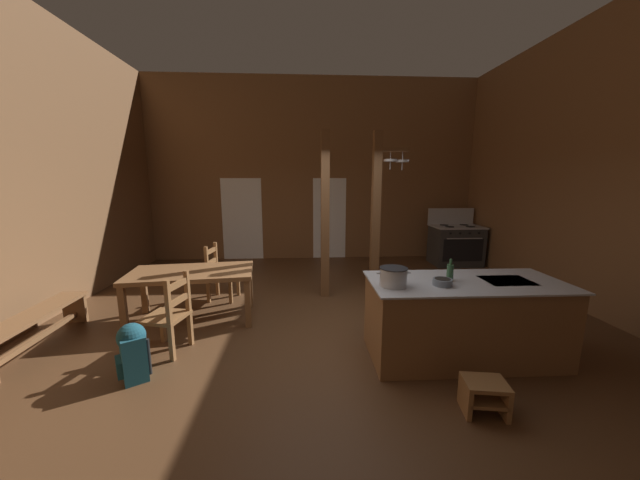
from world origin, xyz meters
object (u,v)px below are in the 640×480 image
at_px(step_stool, 484,394).
at_px(ladderback_chair_near_window, 169,316).
at_px(dining_table, 192,277).
at_px(bottle_tall_on_counter, 450,272).
at_px(ladderback_chair_by_post, 220,273).
at_px(stockpot_on_counter, 393,277).
at_px(mixing_bowl_on_counter, 442,282).
at_px(kitchen_island, 463,319).
at_px(bench_along_left_wall, 34,324).
at_px(backpack, 133,350).
at_px(stove_range, 455,244).

relative_size(step_stool, ladderback_chair_near_window, 0.42).
xyz_separation_m(dining_table, bottle_tall_on_counter, (3.23, -1.18, 0.36)).
xyz_separation_m(ladderback_chair_by_post, stockpot_on_counter, (2.36, -2.18, 0.56)).
bearing_deg(dining_table, mixing_bowl_on_counter, -23.51).
xyz_separation_m(kitchen_island, bench_along_left_wall, (-5.07, 0.48, -0.14)).
bearing_deg(stockpot_on_counter, ladderback_chair_near_window, 170.44).
bearing_deg(kitchen_island, ladderback_chair_near_window, 174.89).
height_order(kitchen_island, stockpot_on_counter, stockpot_on_counter).
height_order(dining_table, stockpot_on_counter, stockpot_on_counter).
bearing_deg(step_stool, stockpot_on_counter, 127.11).
bearing_deg(step_stool, bench_along_left_wall, 163.64).
bearing_deg(stockpot_on_counter, step_stool, -52.89).
bearing_deg(dining_table, step_stool, -34.15).
bearing_deg(stockpot_on_counter, mixing_bowl_on_counter, -0.90).
xyz_separation_m(ladderback_chair_near_window, bench_along_left_wall, (-1.67, 0.18, -0.14)).
distance_m(ladderback_chair_near_window, backpack, 0.58).
bearing_deg(step_stool, dining_table, 145.85).
bearing_deg(backpack, stove_range, 38.61).
bearing_deg(bottle_tall_on_counter, step_stool, -94.32).
xyz_separation_m(bench_along_left_wall, bottle_tall_on_counter, (4.89, -0.45, 0.70)).
bearing_deg(ladderback_chair_near_window, kitchen_island, -5.11).
relative_size(step_stool, dining_table, 0.22).
height_order(backpack, bottle_tall_on_counter, bottle_tall_on_counter).
relative_size(ladderback_chair_near_window, stockpot_on_counter, 2.61).
distance_m(ladderback_chair_by_post, mixing_bowl_on_counter, 3.66).
bearing_deg(kitchen_island, bench_along_left_wall, 174.60).
height_order(bench_along_left_wall, backpack, backpack).
xyz_separation_m(backpack, stockpot_on_counter, (2.71, 0.10, 0.69)).
bearing_deg(step_stool, ladderback_chair_by_post, 134.85).
xyz_separation_m(stove_range, backpack, (-5.44, -4.35, -0.17)).
bearing_deg(stove_range, bottle_tall_on_counter, -116.59).
height_order(kitchen_island, bottle_tall_on_counter, bottle_tall_on_counter).
relative_size(stove_range, step_stool, 3.31).
xyz_separation_m(ladderback_chair_near_window, stockpot_on_counter, (2.53, -0.43, 0.56)).
bearing_deg(step_stool, stove_range, 67.24).
height_order(dining_table, ladderback_chair_near_window, ladderback_chair_near_window).
distance_m(step_stool, bench_along_left_wall, 5.02).
height_order(ladderback_chair_near_window, bench_along_left_wall, ladderback_chair_near_window).
xyz_separation_m(kitchen_island, backpack, (-3.57, -0.23, -0.14)).
height_order(step_stool, stockpot_on_counter, stockpot_on_counter).
relative_size(kitchen_island, bottle_tall_on_counter, 8.73).
relative_size(step_stool, backpack, 0.67).
xyz_separation_m(stove_range, bench_along_left_wall, (-6.94, -3.64, -0.17)).
relative_size(stove_range, ladderback_chair_near_window, 1.39).
bearing_deg(dining_table, backpack, -96.44).
bearing_deg(mixing_bowl_on_counter, backpack, -178.31).
bearing_deg(bottle_tall_on_counter, ladderback_chair_near_window, 175.13).
bearing_deg(bench_along_left_wall, bottle_tall_on_counter, -5.25).
relative_size(step_stool, ladderback_chair_by_post, 0.42).
height_order(ladderback_chair_near_window, mixing_bowl_on_counter, mixing_bowl_on_counter).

